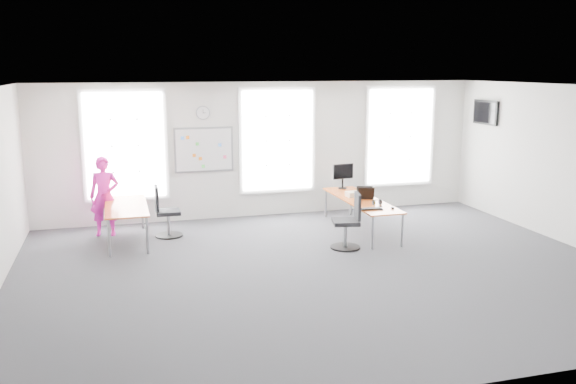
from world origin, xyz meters
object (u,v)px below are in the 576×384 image
object	(u,v)px
desk_left	(126,208)
person	(104,196)
keyboard	(371,209)
headphones	(377,202)
chair_right	(349,224)
monitor	(343,174)
desk_right	(361,201)
chair_left	(165,214)

from	to	relation	value
desk_left	person	size ratio (longest dim) A/B	1.23
keyboard	headphones	size ratio (longest dim) A/B	2.30
chair_right	monitor	world-z (taller)	monitor
chair_right	desk_left	bearing A→B (deg)	-99.45
person	headphones	bearing A→B (deg)	-9.08
desk_right	chair_right	xyz separation A→B (m)	(-0.69, -1.10, -0.16)
desk_left	person	bearing A→B (deg)	123.83
desk_right	person	bearing A→B (deg)	168.01
person	headphones	size ratio (longest dim) A/B	8.76
chair_right	monitor	bearing A→B (deg)	174.40
desk_left	monitor	size ratio (longest dim) A/B	3.53
chair_right	keyboard	size ratio (longest dim) A/B	2.50
desk_left	headphones	distance (m)	4.86
chair_left	person	distance (m)	1.27
headphones	monitor	bearing A→B (deg)	77.46
desk_left	person	world-z (taller)	person
monitor	keyboard	bearing A→B (deg)	-104.14
keyboard	headphones	bearing A→B (deg)	62.14
headphones	monitor	distance (m)	1.72
person	chair_right	bearing A→B (deg)	-18.11
desk_left	chair_right	world-z (taller)	chair_right
desk_left	keyboard	world-z (taller)	desk_left
desk_left	chair_right	xyz separation A→B (m)	(3.95, -1.58, -0.20)
keyboard	person	bearing A→B (deg)	166.66
chair_left	headphones	world-z (taller)	chair_left
keyboard	monitor	xyz separation A→B (m)	(0.20, 2.05, 0.32)
chair_right	monitor	xyz separation A→B (m)	(0.73, 2.25, 0.53)
keyboard	monitor	bearing A→B (deg)	93.21
desk_right	monitor	size ratio (longest dim) A/B	4.89
headphones	desk_right	bearing A→B (deg)	85.43
chair_right	keyboard	xyz separation A→B (m)	(0.53, 0.20, 0.21)
chair_left	headphones	size ratio (longest dim) A/B	5.66
desk_left	monitor	distance (m)	4.74
person	chair_left	bearing A→B (deg)	-12.49
desk_right	person	size ratio (longest dim) A/B	1.70
monitor	desk_left	bearing A→B (deg)	179.48
chair_right	keyboard	bearing A→B (deg)	122.83
headphones	person	bearing A→B (deg)	147.78
person	monitor	distance (m)	5.08
chair_right	chair_left	xyz separation A→B (m)	(-3.21, 1.74, -0.01)
desk_right	keyboard	xyz separation A→B (m)	(-0.16, -0.91, 0.05)
chair_right	chair_left	distance (m)	3.66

